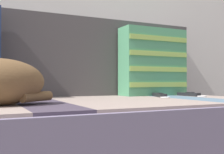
% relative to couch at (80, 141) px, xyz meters
% --- Properties ---
extents(couch, '(1.72, 0.88, 0.34)m').
position_rel_couch_xyz_m(couch, '(0.00, 0.00, 0.00)').
color(couch, brown).
rests_on(couch, ground_plane).
extents(sofa_backrest, '(1.69, 0.14, 0.44)m').
position_rel_couch_xyz_m(sofa_backrest, '(0.00, 0.37, 0.39)').
color(sofa_backrest, '#474242').
rests_on(sofa_backrest, couch).
extents(throw_pillow_striped, '(0.39, 0.14, 0.39)m').
position_rel_couch_xyz_m(throw_pillow_striped, '(0.53, 0.22, 0.37)').
color(throw_pillow_striped, '#4C9366').
rests_on(throw_pillow_striped, couch).
extents(game_remote_near, '(0.06, 0.19, 0.02)m').
position_rel_couch_xyz_m(game_remote_near, '(0.66, 0.06, 0.18)').
color(game_remote_near, black).
rests_on(game_remote_near, couch).
extents(game_remote_far, '(0.11, 0.21, 0.02)m').
position_rel_couch_xyz_m(game_remote_far, '(0.47, 0.07, 0.18)').
color(game_remote_far, black).
rests_on(game_remote_far, couch).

